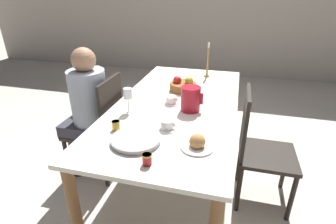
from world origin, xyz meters
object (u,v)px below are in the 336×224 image
object	(u,v)px
jam_jar_red	(116,125)
fruit_bowl	(183,86)
chair_opposite	(258,147)
serving_tray	(136,140)
person_seated	(86,105)
teacup_near_person	(167,125)
jam_jar_amber	(147,159)
chair_person_side	(101,126)
wine_glass_water	(128,95)
bread_plate	(197,143)
teacup_across	(171,101)
red_pitcher	(191,99)
candlestick_tall	(208,64)

from	to	relation	value
jam_jar_red	fruit_bowl	world-z (taller)	fruit_bowl
chair_opposite	serving_tray	size ratio (longest dim) A/B	3.03
person_seated	jam_jar_red	size ratio (longest dim) A/B	18.67
teacup_near_person	jam_jar_amber	size ratio (longest dim) A/B	2.33
chair_person_side	wine_glass_water	size ratio (longest dim) A/B	5.01
chair_person_side	jam_jar_red	bearing A→B (deg)	-139.32
serving_tray	jam_jar_amber	distance (m)	0.24
chair_person_side	chair_opposite	world-z (taller)	same
chair_person_side	bread_plate	distance (m)	1.09
chair_person_side	teacup_across	bearing A→B (deg)	-83.57
red_pitcher	jam_jar_red	size ratio (longest dim) A/B	3.01
wine_glass_water	jam_jar_red	xyz separation A→B (m)	(0.03, -0.28, -0.10)
bread_plate	jam_jar_red	distance (m)	0.55
teacup_across	candlestick_tall	world-z (taller)	candlestick_tall
chair_opposite	jam_jar_red	size ratio (longest dim) A/B	14.73
person_seated	fruit_bowl	size ratio (longest dim) A/B	4.92
teacup_near_person	bread_plate	world-z (taller)	bread_plate
jam_jar_red	person_seated	bearing A→B (deg)	139.05
red_pitcher	teacup_near_person	world-z (taller)	red_pitcher
chair_opposite	teacup_near_person	bearing A→B (deg)	-61.74
chair_person_side	candlestick_tall	distance (m)	1.23
teacup_across	jam_jar_amber	xyz separation A→B (m)	(0.07, -0.80, 0.01)
teacup_near_person	serving_tray	world-z (taller)	teacup_near_person
person_seated	candlestick_tall	bearing A→B (deg)	-45.55
red_pitcher	jam_jar_amber	distance (m)	0.73
fruit_bowl	candlestick_tall	size ratio (longest dim) A/B	0.68
jam_jar_red	teacup_across	bearing A→B (deg)	63.98
jam_jar_amber	fruit_bowl	distance (m)	1.12
person_seated	jam_jar_amber	world-z (taller)	person_seated
wine_glass_water	bread_plate	distance (m)	0.68
bread_plate	candlestick_tall	size ratio (longest dim) A/B	0.57
bread_plate	candlestick_tall	xyz separation A→B (m)	(-0.11, 1.36, 0.11)
person_seated	wine_glass_water	xyz separation A→B (m)	(0.43, -0.12, 0.18)
jam_jar_amber	fruit_bowl	xyz separation A→B (m)	(-0.04, 1.12, 0.01)
jam_jar_red	candlestick_tall	size ratio (longest dim) A/B	0.18
red_pitcher	jam_jar_red	world-z (taller)	red_pitcher
jam_jar_red	jam_jar_amber	bearing A→B (deg)	-43.58
teacup_across	red_pitcher	bearing A→B (deg)	-26.24
red_pitcher	jam_jar_amber	xyz separation A→B (m)	(-0.10, -0.72, -0.06)
chair_person_side	teacup_across	world-z (taller)	chair_person_side
chair_opposite	serving_tray	distance (m)	0.97
wine_glass_water	candlestick_tall	size ratio (longest dim) A/B	0.53
chair_person_side	candlestick_tall	bearing A→B (deg)	-43.56
teacup_across	jam_jar_amber	world-z (taller)	same
teacup_near_person	jam_jar_amber	distance (m)	0.40
person_seated	bread_plate	world-z (taller)	person_seated
red_pitcher	teacup_across	xyz separation A→B (m)	(-0.17, 0.08, -0.07)
jam_jar_amber	candlestick_tall	world-z (taller)	candlestick_tall
serving_tray	bread_plate	size ratio (longest dim) A/B	1.54
teacup_near_person	red_pitcher	bearing A→B (deg)	73.61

